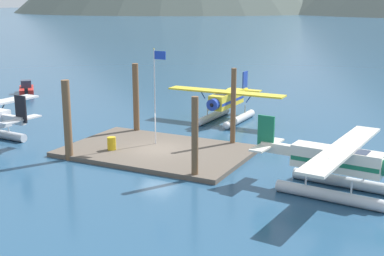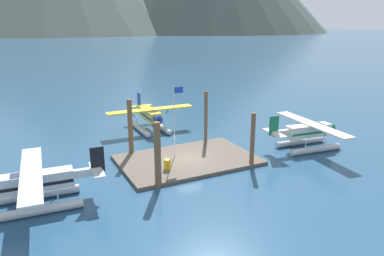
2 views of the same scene
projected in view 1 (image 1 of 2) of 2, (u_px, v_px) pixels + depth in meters
name	position (u px, v px, depth m)	size (l,w,h in m)	color
ground_plane	(157.00, 153.00, 35.51)	(1200.00, 1200.00, 0.00)	navy
dock_platform	(157.00, 151.00, 35.48)	(12.38, 8.11, 0.30)	brown
piling_near_left	(67.00, 121.00, 33.45)	(0.52, 0.52, 5.27)	brown
piling_near_right	(195.00, 139.00, 29.78)	(0.40, 0.40, 4.91)	brown
piling_far_left	(136.00, 99.00, 40.07)	(0.47, 0.47, 5.52)	brown
piling_far_right	(233.00, 108.00, 36.41)	(0.36, 0.36, 5.64)	brown
flagpole	(156.00, 86.00, 35.73)	(0.95, 0.10, 6.73)	silver
fuel_drum	(112.00, 143.00, 35.16)	(0.62, 0.62, 0.88)	gold
seaplane_yellow_bow_centre	(226.00, 103.00, 44.56)	(10.42, 7.98, 3.84)	#B7BABF
seaplane_cream_stbd_aft	(337.00, 166.00, 27.65)	(7.96, 10.49, 3.84)	#B7BABF
boat_red_open_west	(27.00, 89.00, 58.23)	(3.98, 4.08, 1.50)	#B2231E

